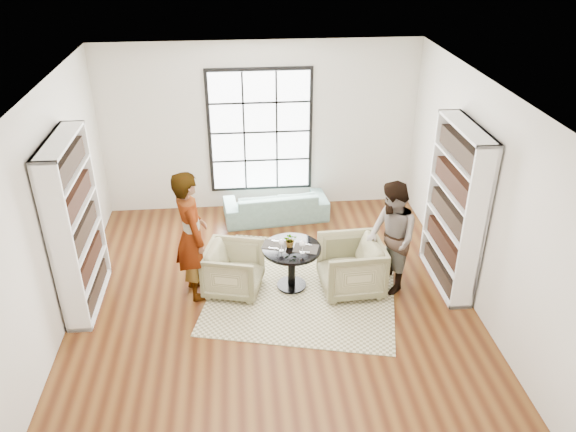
{
  "coord_description": "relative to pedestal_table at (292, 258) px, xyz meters",
  "views": [
    {
      "loc": [
        -0.39,
        -6.32,
        4.82
      ],
      "look_at": [
        0.24,
        0.4,
        1.15
      ],
      "focal_mm": 35.0,
      "sensor_mm": 36.0,
      "label": 1
    }
  ],
  "objects": [
    {
      "name": "placemat_left",
      "position": [
        -0.23,
        0.09,
        0.18
      ],
      "size": [
        0.4,
        0.35,
        0.01
      ],
      "primitive_type": "cube",
      "rotation": [
        0.0,
        0.0,
        -0.29
      ],
      "color": "#282422",
      "rests_on": "pedestal_table"
    },
    {
      "name": "armchair_right",
      "position": [
        0.83,
        -0.14,
        -0.09
      ],
      "size": [
        0.91,
        0.88,
        0.79
      ],
      "primitive_type": "imported",
      "rotation": [
        0.0,
        0.0,
        -1.52
      ],
      "color": "#C0B789",
      "rests_on": "ground"
    },
    {
      "name": "armchair_left",
      "position": [
        -0.82,
        -0.01,
        -0.13
      ],
      "size": [
        0.94,
        0.93,
        0.71
      ],
      "primitive_type": "imported",
      "rotation": [
        0.0,
        0.0,
        1.32
      ],
      "color": "tan",
      "rests_on": "ground"
    },
    {
      "name": "cutlery_right",
      "position": [
        0.19,
        -0.05,
        0.19
      ],
      "size": [
        0.2,
        0.25,
        0.01
      ],
      "primitive_type": null,
      "rotation": [
        0.0,
        0.0,
        -0.29
      ],
      "color": "silver",
      "rests_on": "placemat_right"
    },
    {
      "name": "pedestal_table",
      "position": [
        0.0,
        0.0,
        0.0
      ],
      "size": [
        0.83,
        0.83,
        0.67
      ],
      "rotation": [
        0.0,
        0.0,
        -0.29
      ],
      "color": "black",
      "rests_on": "ground"
    },
    {
      "name": "placemat_right",
      "position": [
        0.19,
        -0.05,
        0.18
      ],
      "size": [
        0.4,
        0.35,
        0.01
      ],
      "primitive_type": "cube",
      "rotation": [
        0.0,
        0.0,
        -0.29
      ],
      "color": "#282422",
      "rests_on": "pedestal_table"
    },
    {
      "name": "wine_glass_right",
      "position": [
        0.13,
        -0.15,
        0.32
      ],
      "size": [
        0.09,
        0.09,
        0.19
      ],
      "color": "silver",
      "rests_on": "pedestal_table"
    },
    {
      "name": "ground",
      "position": [
        -0.29,
        -0.35,
        -0.49
      ],
      "size": [
        6.0,
        6.0,
        0.0
      ],
      "primitive_type": "plane",
      "color": "brown"
    },
    {
      "name": "sofa",
      "position": [
        -0.07,
        2.1,
        -0.22
      ],
      "size": [
        1.86,
        0.88,
        0.53
      ],
      "primitive_type": "imported",
      "rotation": [
        0.0,
        0.0,
        3.24
      ],
      "color": "gray",
      "rests_on": "ground"
    },
    {
      "name": "rug",
      "position": [
        0.17,
        -0.02,
        -0.48
      ],
      "size": [
        3.15,
        3.15,
        0.01
      ],
      "primitive_type": "cube",
      "rotation": [
        0.0,
        0.0,
        -0.24
      ],
      "color": "beige",
      "rests_on": "ground"
    },
    {
      "name": "person_left",
      "position": [
        -1.37,
        -0.01,
        0.46
      ],
      "size": [
        0.64,
        0.79,
        1.89
      ],
      "primitive_type": "imported",
      "rotation": [
        0.0,
        0.0,
        1.88
      ],
      "color": "gray",
      "rests_on": "ground"
    },
    {
      "name": "room_shell",
      "position": [
        -0.29,
        0.19,
        0.77
      ],
      "size": [
        6.0,
        6.01,
        6.0
      ],
      "color": "silver",
      "rests_on": "ground"
    },
    {
      "name": "flower_centerpiece",
      "position": [
        -0.01,
        0.03,
        0.29
      ],
      "size": [
        0.2,
        0.18,
        0.21
      ],
      "primitive_type": "imported",
      "rotation": [
        0.0,
        0.0,
        -0.09
      ],
      "color": "gray",
      "rests_on": "pedestal_table"
    },
    {
      "name": "cutlery_left",
      "position": [
        -0.23,
        0.09,
        0.19
      ],
      "size": [
        0.2,
        0.25,
        0.01
      ],
      "primitive_type": null,
      "rotation": [
        0.0,
        0.0,
        -0.29
      ],
      "color": "silver",
      "rests_on": "placemat_left"
    },
    {
      "name": "person_right",
      "position": [
        1.38,
        -0.14,
        0.34
      ],
      "size": [
        0.74,
        0.89,
        1.65
      ],
      "primitive_type": "imported",
      "rotation": [
        0.0,
        0.0,
        -1.42
      ],
      "color": "gray",
      "rests_on": "ground"
    },
    {
      "name": "wine_glass_left",
      "position": [
        -0.15,
        -0.07,
        0.31
      ],
      "size": [
        0.08,
        0.08,
        0.18
      ],
      "color": "silver",
      "rests_on": "pedestal_table"
    }
  ]
}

